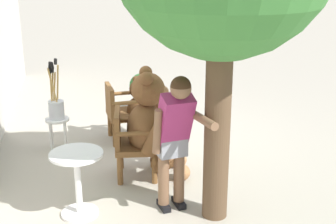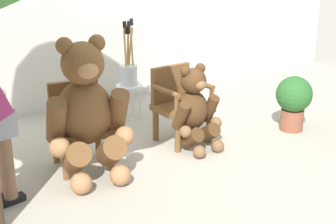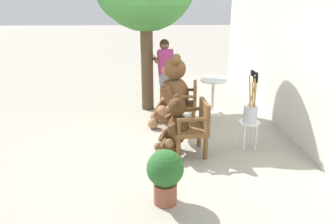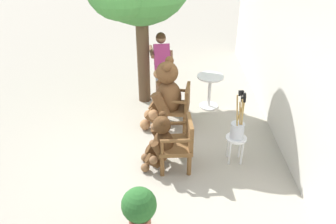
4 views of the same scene
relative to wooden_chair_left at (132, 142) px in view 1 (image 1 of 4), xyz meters
name	(u,v)px [view 1 (image 1 of 4)]	position (x,y,z in m)	size (l,w,h in m)	color
ground_plane	(164,153)	(0.61, -0.52, -0.46)	(60.00, 60.00, 0.00)	#A8A091
wooden_chair_left	(132,142)	(0.00, 0.00, 0.00)	(0.62, 0.58, 0.86)	brown
wooden_chair_right	(122,111)	(1.22, 0.00, 0.00)	(0.60, 0.56, 0.86)	brown
teddy_bear_large	(152,125)	(-0.02, -0.25, 0.21)	(0.84, 0.82, 1.38)	brown
teddy_bear_small	(141,109)	(1.23, -0.29, 0.01)	(0.57, 0.56, 0.96)	#4C3019
person_visitor	(175,132)	(-0.95, -0.34, 0.46)	(0.74, 0.56, 1.55)	black
white_stool	(58,126)	(1.06, 0.93, -0.11)	(0.34, 0.34, 0.46)	white
brush_bucket	(56,105)	(1.07, 0.93, 0.19)	(0.22, 0.22, 0.86)	silver
round_side_table	(78,177)	(-0.82, 0.67, -0.01)	(0.56, 0.56, 0.72)	white
potted_plant	(142,89)	(2.57, -0.49, -0.07)	(0.44, 0.44, 0.68)	brown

